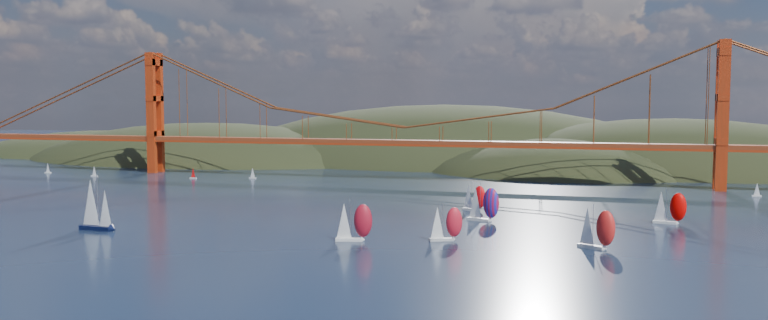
% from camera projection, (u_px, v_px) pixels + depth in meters
% --- Properties ---
extents(ground, '(1200.00, 1200.00, 0.00)m').
position_uv_depth(ground, '(146.00, 276.00, 139.49)').
color(ground, black).
rests_on(ground, ground).
extents(headlands, '(725.00, 225.00, 96.00)m').
position_uv_depth(headlands, '(538.00, 188.00, 392.10)').
color(headlands, black).
rests_on(headlands, ground).
extents(bridge, '(552.00, 12.00, 55.00)m').
position_uv_depth(bridge, '(402.00, 103.00, 308.92)').
color(bridge, maroon).
rests_on(bridge, ground).
extents(sloop_navy, '(9.28, 5.34, 14.33)m').
position_uv_depth(sloop_navy, '(95.00, 205.00, 189.06)').
color(sloop_navy, black).
rests_on(sloop_navy, ground).
extents(racer_0, '(8.83, 4.81, 9.90)m').
position_uv_depth(racer_0, '(353.00, 221.00, 173.80)').
color(racer_0, white).
rests_on(racer_0, ground).
extents(racer_1, '(7.95, 5.65, 8.92)m').
position_uv_depth(racer_1, '(445.00, 223.00, 174.28)').
color(racer_1, silver).
rests_on(racer_1, ground).
extents(racer_2, '(8.90, 6.73, 10.05)m').
position_uv_depth(racer_2, '(596.00, 228.00, 164.57)').
color(racer_2, silver).
rests_on(racer_2, ground).
extents(racer_3, '(8.54, 4.31, 9.60)m').
position_uv_depth(racer_3, '(669.00, 207.00, 198.59)').
color(racer_3, white).
rests_on(racer_3, ground).
extents(racer_5, '(7.80, 5.15, 8.72)m').
position_uv_depth(racer_5, '(474.00, 197.00, 222.69)').
color(racer_5, silver).
rests_on(racer_5, ground).
extents(racer_rwb, '(9.43, 5.74, 10.55)m').
position_uv_depth(racer_rwb, '(483.00, 203.00, 203.09)').
color(racer_rwb, silver).
rests_on(racer_rwb, ground).
extents(distant_boat_0, '(3.00, 2.00, 4.70)m').
position_uv_depth(distant_boat_0, '(48.00, 168.00, 342.09)').
color(distant_boat_0, silver).
rests_on(distant_boat_0, ground).
extents(distant_boat_1, '(3.00, 2.00, 4.70)m').
position_uv_depth(distant_boat_1, '(94.00, 171.00, 326.44)').
color(distant_boat_1, silver).
rests_on(distant_boat_1, ground).
extents(distant_boat_2, '(3.00, 2.00, 4.70)m').
position_uv_depth(distant_boat_2, '(193.00, 173.00, 317.60)').
color(distant_boat_2, silver).
rests_on(distant_boat_2, ground).
extents(distant_boat_3, '(3.00, 2.00, 4.70)m').
position_uv_depth(distant_boat_3, '(253.00, 173.00, 317.10)').
color(distant_boat_3, silver).
rests_on(distant_boat_3, ground).
extents(distant_boat_4, '(3.00, 2.00, 4.70)m').
position_uv_depth(distant_boat_4, '(757.00, 190.00, 256.09)').
color(distant_boat_4, silver).
rests_on(distant_boat_4, ground).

